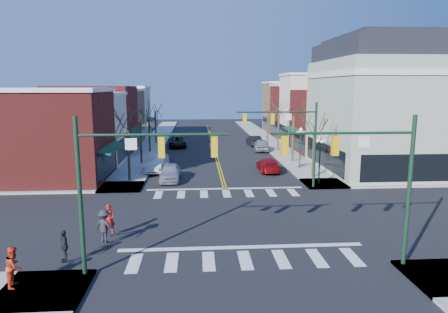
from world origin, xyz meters
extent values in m
plane|color=black|center=(0.00, 0.00, 0.00)|extent=(160.00, 160.00, 0.00)
cube|color=#9E9B93|center=(-8.75, 20.00, 0.07)|extent=(3.50, 70.00, 0.15)
cube|color=#9E9B93|center=(8.75, 20.00, 0.07)|extent=(3.50, 70.00, 0.15)
cube|color=maroon|center=(-15.50, 11.75, 4.00)|extent=(10.00, 8.50, 8.00)
cube|color=beige|center=(-15.50, 19.50, 3.75)|extent=(10.00, 7.00, 7.50)
cube|color=maroon|center=(-15.50, 27.50, 4.25)|extent=(10.00, 9.00, 8.50)
cube|color=#977A53|center=(-15.50, 35.75, 3.90)|extent=(10.00, 7.50, 7.80)
cube|color=beige|center=(-15.50, 43.50, 4.10)|extent=(10.00, 8.00, 8.20)
cube|color=maroon|center=(15.50, 25.75, 4.00)|extent=(10.00, 8.50, 8.00)
cube|color=beige|center=(15.50, 33.50, 5.00)|extent=(10.00, 7.00, 10.00)
cube|color=maroon|center=(15.50, 41.00, 4.25)|extent=(10.00, 8.00, 8.50)
cube|color=#977A53|center=(15.50, 49.00, 4.50)|extent=(10.00, 8.00, 9.00)
cube|color=#A2AD95|center=(16.50, 14.50, 5.50)|extent=(12.00, 14.00, 11.00)
cube|color=white|center=(16.50, 14.50, 9.60)|extent=(12.25, 14.25, 0.50)
cube|color=black|center=(16.50, 14.50, 11.90)|extent=(11.40, 13.40, 1.80)
cube|color=black|center=(16.50, 14.50, 13.00)|extent=(9.80, 11.80, 0.60)
cylinder|color=#14331E|center=(-7.40, -7.40, 3.60)|extent=(0.20, 0.20, 7.20)
cylinder|color=#14331E|center=(-4.15, -7.40, 6.40)|extent=(6.50, 0.12, 0.12)
cube|color=gold|center=(-3.83, -7.40, 5.85)|extent=(0.28, 0.28, 0.90)
cube|color=gold|center=(-1.55, -7.40, 5.85)|extent=(0.28, 0.28, 0.90)
cylinder|color=#14331E|center=(7.40, -7.40, 3.60)|extent=(0.20, 0.20, 7.20)
cylinder|color=#14331E|center=(4.15, -7.40, 6.40)|extent=(6.50, 0.12, 0.12)
cube|color=gold|center=(3.83, -7.40, 5.85)|extent=(0.28, 0.28, 0.90)
cube|color=gold|center=(1.55, -7.40, 5.85)|extent=(0.28, 0.28, 0.90)
cylinder|color=#14331E|center=(7.40, 7.40, 3.60)|extent=(0.20, 0.20, 7.20)
cylinder|color=#14331E|center=(4.15, 7.40, 6.40)|extent=(6.50, 0.12, 0.12)
cube|color=gold|center=(3.83, 7.40, 5.85)|extent=(0.28, 0.28, 0.90)
cube|color=gold|center=(1.55, 7.40, 5.85)|extent=(0.28, 0.28, 0.90)
cylinder|color=#14331E|center=(8.20, 8.50, 2.00)|extent=(0.12, 0.12, 4.00)
sphere|color=white|center=(8.20, 8.50, 4.15)|extent=(0.36, 0.36, 0.36)
cylinder|color=#14331E|center=(8.20, 15.00, 2.00)|extent=(0.12, 0.12, 4.00)
sphere|color=white|center=(8.20, 15.00, 4.15)|extent=(0.36, 0.36, 0.36)
cylinder|color=#382B21|center=(-8.40, 11.00, 2.38)|extent=(0.24, 0.24, 4.76)
cylinder|color=#382B21|center=(-8.40, 19.00, 2.52)|extent=(0.24, 0.24, 5.04)
cylinder|color=#382B21|center=(-8.40, 27.00, 2.27)|extent=(0.24, 0.24, 4.55)
cylinder|color=#382B21|center=(-8.40, 35.00, 2.45)|extent=(0.24, 0.24, 4.90)
cylinder|color=#382B21|center=(8.40, 11.00, 2.31)|extent=(0.24, 0.24, 4.62)
cylinder|color=#382B21|center=(8.40, 19.00, 2.59)|extent=(0.24, 0.24, 5.18)
cylinder|color=#382B21|center=(8.40, 27.00, 2.42)|extent=(0.24, 0.24, 4.83)
cylinder|color=#382B21|center=(8.40, 35.00, 2.48)|extent=(0.24, 0.24, 4.97)
imported|color=silver|center=(-4.80, 10.97, 0.77)|extent=(1.86, 4.54, 1.54)
imported|color=silver|center=(-6.40, 15.18, 0.83)|extent=(2.19, 5.17, 1.66)
imported|color=black|center=(-5.08, 31.51, 0.72)|extent=(2.79, 5.35, 1.44)
imported|color=maroon|center=(4.80, 14.33, 0.68)|extent=(1.92, 4.70, 1.36)
imported|color=#B6B6BB|center=(6.20, 27.26, 0.81)|extent=(2.42, 4.91, 1.61)
imported|color=black|center=(5.93, 32.12, 0.73)|extent=(1.92, 4.55, 1.46)
imported|color=#AB1912|center=(-7.30, -2.58, 1.02)|extent=(0.72, 0.58, 1.73)
imported|color=red|center=(-10.00, -8.37, 1.02)|extent=(0.77, 0.93, 1.74)
imported|color=black|center=(-8.69, -6.06, 0.93)|extent=(0.74, 0.99, 1.57)
imported|color=#222129|center=(-7.30, -3.75, 1.06)|extent=(1.35, 1.09, 1.82)
camera|label=1|loc=(-2.30, -24.54, 8.43)|focal=32.00mm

